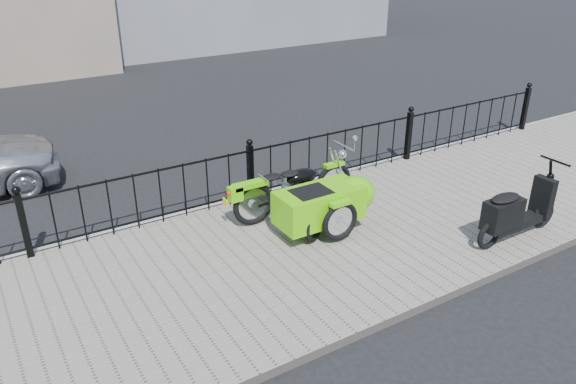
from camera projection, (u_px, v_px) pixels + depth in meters
ground at (292, 238)px, 8.56m from camera, size 120.00×120.00×0.00m
sidewalk at (310, 249)px, 8.15m from camera, size 30.00×3.80×0.12m
curb at (248, 199)px, 9.64m from camera, size 30.00×0.10×0.12m
iron_fence at (250, 174)px, 9.31m from camera, size 14.11×0.11×1.08m
motorcycle_sidecar at (324, 198)px, 8.44m from camera, size 2.28×1.48×0.98m
scooter at (514, 213)px, 8.09m from camera, size 1.65×0.48×1.12m
spare_tire at (315, 223)px, 8.12m from camera, size 0.54×0.36×0.57m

